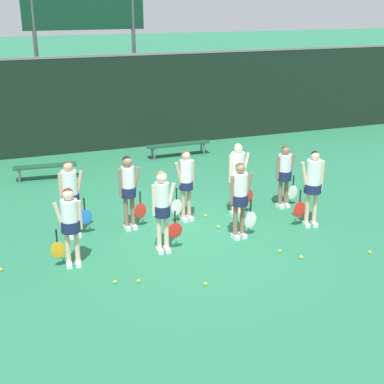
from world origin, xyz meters
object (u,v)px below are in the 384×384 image
(player_0, at_px, (70,221))
(tennis_ball_2, at_px, (218,227))
(bench_courtside, at_px, (45,167))
(player_8, at_px, (285,172))
(bench_far, at_px, (178,145))
(tennis_ball_8, at_px, (66,220))
(tennis_ball_1, at_px, (298,217))
(tennis_ball_11, at_px, (280,251))
(tennis_ball_4, at_px, (370,252))
(player_4, at_px, (70,193))
(player_1, at_px, (162,205))
(tennis_ball_3, at_px, (139,281))
(tennis_ball_5, at_px, (205,216))
(player_3, at_px, (313,182))
(tennis_ball_6, at_px, (206,284))
(tennis_ball_7, at_px, (115,282))
(player_6, at_px, (186,180))
(tennis_ball_9, at_px, (61,256))
(tennis_ball_10, at_px, (301,257))
(player_7, at_px, (238,173))
(tennis_ball_0, at_px, (1,270))
(player_5, at_px, (129,186))
(scoreboard, at_px, (85,24))
(player_2, at_px, (240,194))

(player_0, distance_m, tennis_ball_2, 3.63)
(bench_courtside, distance_m, player_8, 7.01)
(bench_far, relative_size, tennis_ball_8, 30.31)
(bench_far, xyz_separation_m, tennis_ball_1, (0.96, -6.16, -0.35))
(bench_far, xyz_separation_m, tennis_ball_11, (-0.37, -7.62, -0.35))
(player_0, distance_m, tennis_ball_8, 2.51)
(tennis_ball_1, distance_m, tennis_ball_4, 2.20)
(player_4, bearing_deg, tennis_ball_1, -16.09)
(player_1, relative_size, player_4, 1.01)
(tennis_ball_3, relative_size, tennis_ball_5, 0.97)
(player_8, height_order, tennis_ball_3, player_8)
(tennis_ball_8, bearing_deg, player_8, -10.24)
(tennis_ball_2, bearing_deg, player_4, 167.62)
(player_3, height_order, tennis_ball_3, player_3)
(tennis_ball_1, distance_m, tennis_ball_5, 2.26)
(player_3, relative_size, tennis_ball_6, 27.78)
(tennis_ball_5, relative_size, tennis_ball_7, 1.06)
(player_0, bearing_deg, player_6, 31.06)
(player_8, distance_m, tennis_ball_9, 5.86)
(bench_courtside, xyz_separation_m, player_4, (0.15, -4.34, 0.67))
(player_4, height_order, tennis_ball_2, player_4)
(tennis_ball_2, height_order, tennis_ball_6, tennis_ball_2)
(player_0, xyz_separation_m, tennis_ball_1, (5.48, 0.52, -0.93))
(player_1, distance_m, tennis_ball_3, 1.72)
(tennis_ball_10, bearing_deg, player_7, 95.26)
(player_7, xyz_separation_m, tennis_ball_2, (-0.75, -0.60, -1.04))
(tennis_ball_0, bearing_deg, tennis_ball_11, -12.15)
(tennis_ball_7, height_order, tennis_ball_10, tennis_ball_10)
(player_1, distance_m, player_5, 1.45)
(tennis_ball_2, bearing_deg, tennis_ball_3, -143.12)
(tennis_ball_2, height_order, tennis_ball_7, tennis_ball_2)
(bench_far, height_order, player_4, player_4)
(tennis_ball_1, xyz_separation_m, tennis_ball_3, (-4.44, -1.65, -0.00))
(scoreboard, height_order, tennis_ball_3, scoreboard)
(player_2, xyz_separation_m, player_5, (-2.15, 1.32, 0.01))
(player_1, bearing_deg, tennis_ball_2, 25.56)
(tennis_ball_3, bearing_deg, tennis_ball_10, -3.68)
(tennis_ball_0, bearing_deg, bench_far, 47.49)
(player_4, distance_m, tennis_ball_5, 3.34)
(player_3, distance_m, tennis_ball_8, 5.87)
(scoreboard, height_order, player_8, scoreboard)
(player_0, height_order, tennis_ball_8, player_0)
(tennis_ball_2, xyz_separation_m, tennis_ball_7, (-2.82, -1.67, -0.00))
(player_2, relative_size, player_4, 0.98)
(player_6, bearing_deg, tennis_ball_5, -6.79)
(tennis_ball_6, height_order, tennis_ball_8, tennis_ball_8)
(bench_far, xyz_separation_m, player_6, (-1.63, -5.29, 0.63))
(tennis_ball_1, relative_size, tennis_ball_7, 1.05)
(player_6, distance_m, tennis_ball_4, 4.38)
(player_8, distance_m, tennis_ball_6, 4.58)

